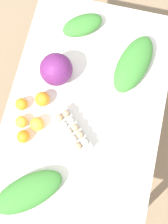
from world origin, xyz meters
TOP-DOWN VIEW (x-y plane):
  - ground_plane at (0.00, 0.00)m, footprint 8.00×8.00m
  - dining_table at (0.00, 0.00)m, footprint 1.43×0.87m
  - cabbage_purple at (0.18, 0.20)m, footprint 0.18×0.18m
  - egg_carton at (-0.12, 0.04)m, footprint 0.25×0.26m
  - greens_bunch_chard at (0.33, -0.21)m, footprint 0.41×0.26m
  - greens_bunch_dandelion at (0.51, 0.13)m, footprint 0.25×0.28m
  - greens_bunch_kale at (-0.48, 0.18)m, footprint 0.37×0.40m
  - orange_0 at (-0.13, 0.32)m, footprint 0.07×0.07m
  - orange_1 at (-0.21, 0.29)m, footprint 0.07×0.07m
  - orange_2 at (0.02, 0.24)m, footprint 0.08×0.08m
  - orange_3 at (-0.04, 0.35)m, footprint 0.07×0.07m
  - orange_4 at (-0.13, 0.23)m, footprint 0.08×0.08m

SIDE VIEW (x-z plane):
  - ground_plane at x=0.00m, z-range 0.00..0.00m
  - dining_table at x=0.00m, z-range 0.27..0.99m
  - orange_0 at x=-0.13m, z-range 0.72..0.79m
  - orange_3 at x=-0.04m, z-range 0.72..0.79m
  - orange_1 at x=-0.21m, z-range 0.72..0.79m
  - orange_4 at x=-0.13m, z-range 0.72..0.80m
  - greens_bunch_dandelion at x=0.51m, z-range 0.72..0.80m
  - egg_carton at x=-0.12m, z-range 0.72..0.81m
  - orange_2 at x=0.02m, z-range 0.72..0.80m
  - greens_bunch_kale at x=-0.48m, z-range 0.72..0.81m
  - greens_bunch_chard at x=0.33m, z-range 0.72..0.82m
  - cabbage_purple at x=0.18m, z-range 0.72..0.90m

